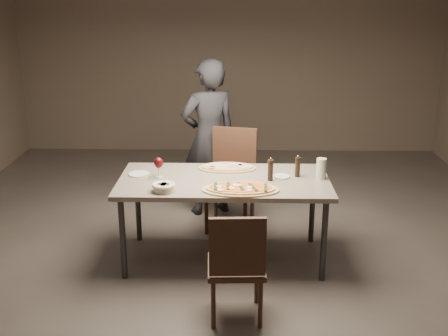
{
  "coord_description": "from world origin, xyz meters",
  "views": [
    {
      "loc": [
        0.1,
        -4.53,
        2.32
      ],
      "look_at": [
        0.0,
        0.0,
        0.85
      ],
      "focal_mm": 45.0,
      "sensor_mm": 36.0,
      "label": 1
    }
  ],
  "objects_px": {
    "carafe": "(321,169)",
    "diner": "(209,138)",
    "dining_table": "(224,185)",
    "chair_near": "(237,262)",
    "zucchini_pizza": "(240,189)",
    "pepper_mill_left": "(270,170)",
    "chair_far": "(232,173)",
    "ham_pizza": "(227,167)",
    "bread_basket": "(164,187)"
  },
  "relations": [
    {
      "from": "bread_basket",
      "to": "chair_far",
      "type": "distance_m",
      "value": 1.22
    },
    {
      "from": "dining_table",
      "to": "bread_basket",
      "type": "xyz_separation_m",
      "value": [
        -0.48,
        -0.31,
        0.1
      ]
    },
    {
      "from": "dining_table",
      "to": "chair_far",
      "type": "bearing_deg",
      "value": 85.21
    },
    {
      "from": "bread_basket",
      "to": "chair_far",
      "type": "height_order",
      "value": "chair_far"
    },
    {
      "from": "pepper_mill_left",
      "to": "chair_near",
      "type": "relative_size",
      "value": 0.24
    },
    {
      "from": "bread_basket",
      "to": "chair_far",
      "type": "bearing_deg",
      "value": 63.11
    },
    {
      "from": "carafe",
      "to": "chair_far",
      "type": "height_order",
      "value": "chair_far"
    },
    {
      "from": "chair_near",
      "to": "diner",
      "type": "relative_size",
      "value": 0.52
    },
    {
      "from": "zucchini_pizza",
      "to": "ham_pizza",
      "type": "xyz_separation_m",
      "value": [
        -0.11,
        0.56,
        -0.0
      ]
    },
    {
      "from": "chair_far",
      "to": "pepper_mill_left",
      "type": "bearing_deg",
      "value": 124.8
    },
    {
      "from": "zucchini_pizza",
      "to": "ham_pizza",
      "type": "distance_m",
      "value": 0.57
    },
    {
      "from": "chair_near",
      "to": "ham_pizza",
      "type": "bearing_deg",
      "value": 91.3
    },
    {
      "from": "chair_near",
      "to": "chair_far",
      "type": "bearing_deg",
      "value": 88.9
    },
    {
      "from": "zucchini_pizza",
      "to": "carafe",
      "type": "distance_m",
      "value": 0.77
    },
    {
      "from": "pepper_mill_left",
      "to": "carafe",
      "type": "bearing_deg",
      "value": 8.01
    },
    {
      "from": "dining_table",
      "to": "ham_pizza",
      "type": "distance_m",
      "value": 0.29
    },
    {
      "from": "zucchini_pizza",
      "to": "bread_basket",
      "type": "relative_size",
      "value": 3.28
    },
    {
      "from": "ham_pizza",
      "to": "bread_basket",
      "type": "relative_size",
      "value": 2.72
    },
    {
      "from": "ham_pizza",
      "to": "bread_basket",
      "type": "distance_m",
      "value": 0.78
    },
    {
      "from": "dining_table",
      "to": "bread_basket",
      "type": "height_order",
      "value": "bread_basket"
    },
    {
      "from": "chair_near",
      "to": "chair_far",
      "type": "xyz_separation_m",
      "value": [
        -0.05,
        1.75,
        0.07
      ]
    },
    {
      "from": "carafe",
      "to": "dining_table",
      "type": "bearing_deg",
      "value": -177.4
    },
    {
      "from": "ham_pizza",
      "to": "pepper_mill_left",
      "type": "bearing_deg",
      "value": -57.1
    },
    {
      "from": "chair_near",
      "to": "pepper_mill_left",
      "type": "bearing_deg",
      "value": 71.07
    },
    {
      "from": "pepper_mill_left",
      "to": "carafe",
      "type": "distance_m",
      "value": 0.44
    },
    {
      "from": "ham_pizza",
      "to": "chair_far",
      "type": "height_order",
      "value": "chair_far"
    },
    {
      "from": "carafe",
      "to": "diner",
      "type": "relative_size",
      "value": 0.11
    },
    {
      "from": "ham_pizza",
      "to": "chair_near",
      "type": "xyz_separation_m",
      "value": [
        0.09,
        -1.27,
        -0.28
      ]
    },
    {
      "from": "chair_near",
      "to": "diner",
      "type": "distance_m",
      "value": 2.14
    },
    {
      "from": "zucchini_pizza",
      "to": "chair_far",
      "type": "height_order",
      "value": "chair_far"
    },
    {
      "from": "dining_table",
      "to": "bread_basket",
      "type": "bearing_deg",
      "value": -146.93
    },
    {
      "from": "zucchini_pizza",
      "to": "ham_pizza",
      "type": "relative_size",
      "value": 1.21
    },
    {
      "from": "dining_table",
      "to": "zucchini_pizza",
      "type": "bearing_deg",
      "value": -63.82
    },
    {
      "from": "dining_table",
      "to": "diner",
      "type": "relative_size",
      "value": 1.1
    },
    {
      "from": "dining_table",
      "to": "pepper_mill_left",
      "type": "height_order",
      "value": "pepper_mill_left"
    },
    {
      "from": "bread_basket",
      "to": "diner",
      "type": "height_order",
      "value": "diner"
    },
    {
      "from": "pepper_mill_left",
      "to": "chair_near",
      "type": "distance_m",
      "value": 1.07
    },
    {
      "from": "ham_pizza",
      "to": "chair_far",
      "type": "xyz_separation_m",
      "value": [
        0.04,
        0.48,
        -0.21
      ]
    },
    {
      "from": "dining_table",
      "to": "zucchini_pizza",
      "type": "relative_size",
      "value": 2.88
    },
    {
      "from": "carafe",
      "to": "chair_far",
      "type": "distance_m",
      "value": 1.09
    },
    {
      "from": "zucchini_pizza",
      "to": "ham_pizza",
      "type": "height_order",
      "value": "zucchini_pizza"
    },
    {
      "from": "chair_far",
      "to": "diner",
      "type": "bearing_deg",
      "value": -42.2
    },
    {
      "from": "pepper_mill_left",
      "to": "chair_near",
      "type": "bearing_deg",
      "value": -106.27
    },
    {
      "from": "ham_pizza",
      "to": "pepper_mill_left",
      "type": "xyz_separation_m",
      "value": [
        0.37,
        -0.3,
        0.08
      ]
    },
    {
      "from": "ham_pizza",
      "to": "zucchini_pizza",
      "type": "bearing_deg",
      "value": -96.15
    },
    {
      "from": "carafe",
      "to": "chair_near",
      "type": "bearing_deg",
      "value": -124.96
    },
    {
      "from": "ham_pizza",
      "to": "carafe",
      "type": "relative_size",
      "value": 2.91
    },
    {
      "from": "chair_far",
      "to": "zucchini_pizza",
      "type": "bearing_deg",
      "value": 106.02
    },
    {
      "from": "chair_near",
      "to": "zucchini_pizza",
      "type": "bearing_deg",
      "value": 85.15
    },
    {
      "from": "ham_pizza",
      "to": "chair_near",
      "type": "bearing_deg",
      "value": -103.78
    }
  ]
}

